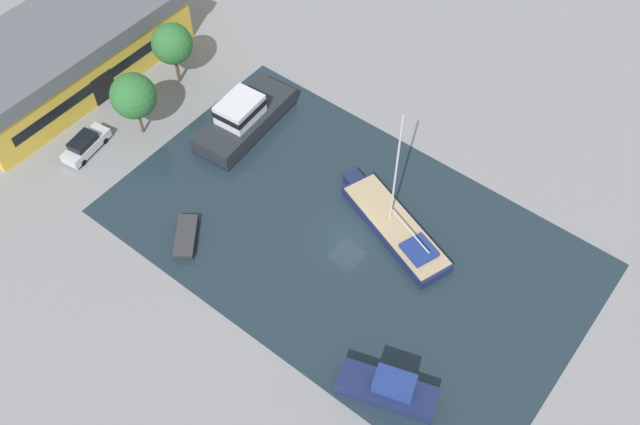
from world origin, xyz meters
The scene contains 10 objects.
ground_plane centered at (0.00, 0.00, 0.00)m, with size 440.00×440.00×0.00m, color gray.
water_canal centered at (0.00, 0.00, 0.00)m, with size 22.95×37.99×0.01m, color #1E2D38.
warehouse_building centered at (-1.14, 32.57, 2.92)m, with size 23.95×10.73×5.77m.
quay_tree_near_building centered at (4.88, 23.87, 4.46)m, with size 3.81×3.81×6.38m.
quay_tree_by_water centered at (-2.01, 21.63, 4.41)m, with size 4.03×4.03×6.43m.
parked_car centered at (-6.69, 23.78, 0.85)m, with size 4.96×2.48×1.70m.
sailboat_moored centered at (2.86, -2.57, 0.57)m, with size 6.71×12.34×12.47m.
motor_cruiser centered at (4.05, 14.71, 1.28)m, with size 10.69×4.89×3.55m.
small_dinghy centered at (-8.20, 10.07, 0.36)m, with size 4.20×3.75×0.71m.
cabin_boat centered at (-9.05, -10.18, 1.04)m, with size 4.25×7.20×2.91m.
Camera 1 is at (-27.57, -18.72, 46.88)m, focal length 40.00 mm.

